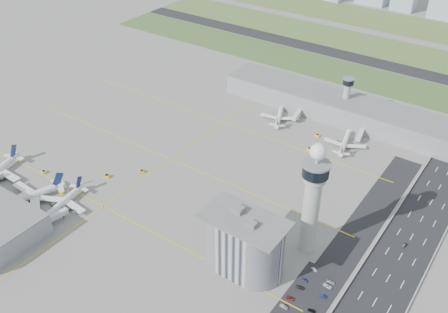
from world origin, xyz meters
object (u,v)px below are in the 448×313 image
Objects in this scene: secondary_tower at (347,94)px; car_lot_9 at (323,296)px; admin_building at (244,243)px; tug_2 at (107,176)px; airplane_near_b at (25,194)px; tug_0 at (44,172)px; airplane_far_b at (345,140)px; car_lot_1 at (284,307)px; car_lot_3 at (300,287)px; control_tower at (313,195)px; tug_1 at (62,192)px; jet_bridge_far_1 at (362,132)px; tug_4 at (317,135)px; airplane_near_c at (61,200)px; jet_bridge_far_0 at (300,112)px; airplane_far_a at (280,113)px; car_hw_1 at (404,245)px; car_lot_8 at (312,311)px; tug_3 at (142,171)px; car_lot_4 at (305,280)px; jet_bridge_near_1 at (11,203)px; car_lot_2 at (290,298)px; car_lot_5 at (314,269)px; car_lot_10 at (328,286)px; tug_5 at (310,149)px; jet_bridge_near_2 at (45,223)px.

car_lot_9 is at bearing -69.03° from secondary_tower.
admin_building reaches higher than tug_2.
tug_0 is at bearing -126.85° from airplane_near_b.
tug_0 is (-143.67, -140.58, -3.85)m from airplane_far_b.
car_lot_1 is 0.99× the size of car_lot_3.
tug_1 is (-141.92, -43.66, -34.12)m from control_tower.
jet_bridge_far_1 is 4.29× the size of tug_4.
tug_4 is (85.86, 156.90, -4.37)m from airplane_near_c.
airplane_far_a is at bearing -46.83° from jet_bridge_far_0.
jet_bridge_far_0 is 3.53× the size of car_lot_1.
car_hw_1 is at bearing 105.39° from airplane_near_c.
car_lot_8 is at bearing 108.78° from tug_0.
tug_3 is 0.99× the size of car_lot_4.
jet_bridge_near_1 is 210.89m from jet_bridge_far_0.
airplane_far_b is 147.07m from car_lot_8.
tug_3 is (-37.36, -110.45, -3.94)m from airplane_far_a.
car_lot_2 is 73.17m from car_hw_1.
car_lot_5 is (178.79, 24.32, -0.41)m from tug_0.
car_lot_1 is (161.46, 19.93, -5.70)m from airplane_near_b.
jet_bridge_far_1 is at bearing 6.02° from car_lot_9.
secondary_tower is at bearing 11.24° from car_lot_9.
car_lot_8 is (10.54, -23.49, 0.05)m from car_lot_5.
airplane_far_a reaches higher than jet_bridge_far_0.
airplane_near_c is (20.53, 8.60, -1.03)m from airplane_near_b.
airplane_near_b is 186.06m from airplane_far_a.
jet_bridge_near_1 is 3.83× the size of tug_2.
airplane_far_b is at bearing 101.90° from tug_3.
jet_bridge_far_0 is at bearing 119.45° from control_tower.
airplane_far_b is (-4.35, 134.10, -10.50)m from admin_building.
jet_bridge_near_1 is 1.00× the size of jet_bridge_far_0.
car_lot_5 is at bearing 31.44° from car_lot_9.
airplane_far_a is 169.80m from car_lot_9.
control_tower is 19.40× the size of car_lot_9.
airplane_near_c reaches higher than jet_bridge_far_1.
tug_0 is at bearing -167.75° from control_tower.
airplane_near_c is 9.60× the size of car_lot_1.
car_lot_8 is at bearing -32.06° from tug_1.
tug_4 is 155.64m from car_lot_1.
airplane_near_b is at bearing 108.90° from car_lot_10.
secondary_tower is 59.64m from tug_5.
car_lot_9 is (147.01, 43.99, -2.30)m from jet_bridge_near_2.
airplane_near_c is at bearing -145.05° from car_hw_1.
tug_0 is at bearing 126.48° from airplane_far_a.
tug_5 is at bearing 162.39° from airplane_near_b.
jet_bridge_far_1 is at bearing 19.10° from tug_1.
airplane_far_a is (-59.96, 140.68, -10.45)m from admin_building.
airplane_far_b is at bearing 10.03° from car_lot_9.
car_hw_1 is (111.96, -93.19, -2.22)m from jet_bridge_far_0.
tug_0 is at bearing -123.63° from airplane_near_c.
car_lot_8 is (62.81, -120.69, -0.47)m from tug_5.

